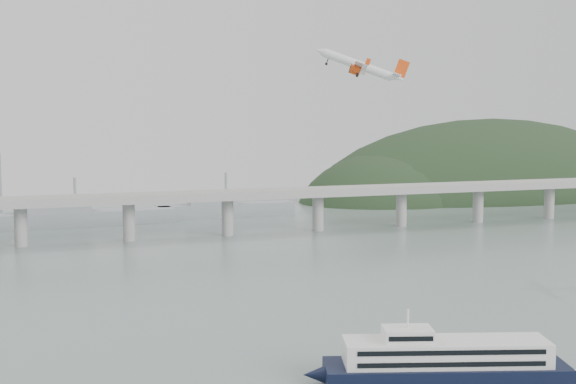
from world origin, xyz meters
name	(u,v)px	position (x,y,z in m)	size (l,w,h in m)	color
ground	(360,348)	(0.00, 0.00, 0.00)	(900.00, 900.00, 0.00)	slate
bridge	(187,203)	(-1.15, 200.00, 17.65)	(800.00, 22.00, 23.90)	#979794
headland	(506,219)	(285.18, 331.75, -19.34)	(365.00, 155.00, 156.00)	black
ferry	(446,362)	(6.86, -30.26, 4.63)	(87.90, 36.34, 17.07)	black
airliner	(360,66)	(34.38, 73.89, 78.25)	(32.12, 30.38, 14.09)	white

